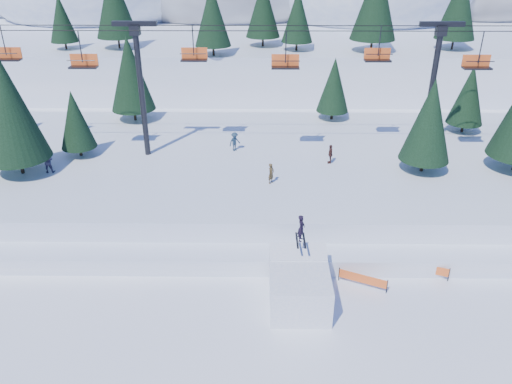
{
  "coord_description": "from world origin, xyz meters",
  "views": [
    {
      "loc": [
        0.13,
        -19.19,
        18.02
      ],
      "look_at": [
        -0.14,
        6.0,
        5.2
      ],
      "focal_mm": 35.0,
      "sensor_mm": 36.0,
      "label": 1
    }
  ],
  "objects_px": {
    "banner_near": "(363,279)",
    "banner_far": "(424,268)",
    "chairlift": "(272,70)",
    "jump_kicker": "(299,286)"
  },
  "relations": [
    {
      "from": "jump_kicker",
      "to": "banner_far",
      "type": "distance_m",
      "value": 8.08
    },
    {
      "from": "chairlift",
      "to": "banner_near",
      "type": "xyz_separation_m",
      "value": [
        5.09,
        -13.88,
        -8.78
      ]
    },
    {
      "from": "banner_far",
      "to": "chairlift",
      "type": "bearing_deg",
      "value": 124.95
    },
    {
      "from": "chairlift",
      "to": "banner_far",
      "type": "distance_m",
      "value": 17.91
    },
    {
      "from": "jump_kicker",
      "to": "banner_far",
      "type": "xyz_separation_m",
      "value": [
        7.63,
        2.58,
        -0.64
      ]
    },
    {
      "from": "banner_near",
      "to": "banner_far",
      "type": "height_order",
      "value": "same"
    },
    {
      "from": "chairlift",
      "to": "banner_far",
      "type": "bearing_deg",
      "value": -55.05
    },
    {
      "from": "banner_near",
      "to": "banner_far",
      "type": "bearing_deg",
      "value": 15.77
    },
    {
      "from": "jump_kicker",
      "to": "chairlift",
      "type": "distance_m",
      "value": 17.44
    },
    {
      "from": "chairlift",
      "to": "banner_near",
      "type": "relative_size",
      "value": 17.63
    }
  ]
}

